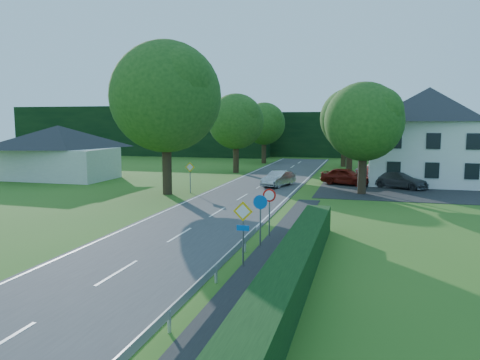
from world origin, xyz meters
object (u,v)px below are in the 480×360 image
(streetlight, at_px, (358,135))
(parked_car_silver_a, at_px, (385,173))
(parked_car_red, at_px, (346,176))
(parasol, at_px, (367,175))
(moving_car, at_px, (279,179))
(motorcycle, at_px, (276,182))
(parked_car_grey, at_px, (400,180))

(streetlight, xyz_separation_m, parked_car_silver_a, (2.40, 5.18, -3.58))
(parked_car_red, distance_m, parasol, 1.84)
(streetlight, xyz_separation_m, parked_car_red, (-1.00, 2.88, -3.68))
(parked_car_red, relative_size, parasol, 2.23)
(moving_car, height_order, parasol, parasol)
(streetlight, height_order, parked_car_red, streetlight)
(motorcycle, height_order, parked_car_silver_a, parked_car_silver_a)
(moving_car, xyz_separation_m, parasol, (7.37, 2.70, 0.22))
(streetlight, distance_m, motorcycle, 7.69)
(moving_car, height_order, parked_car_grey, parked_car_grey)
(parked_car_silver_a, distance_m, parked_car_grey, 3.35)
(moving_car, xyz_separation_m, parked_car_grey, (10.00, 1.63, 0.02))
(streetlight, xyz_separation_m, motorcycle, (-6.55, -0.88, -3.93))
(parked_car_red, bearing_deg, moving_car, 133.24)
(moving_car, bearing_deg, parked_car_red, 41.53)
(parked_car_silver_a, bearing_deg, parked_car_grey, -147.04)
(streetlight, xyz_separation_m, parasol, (0.82, 3.07, -3.55))
(parked_car_red, bearing_deg, parasol, -65.21)
(parked_car_red, relative_size, parked_car_silver_a, 0.84)
(parked_car_red, bearing_deg, motorcycle, 142.97)
(parked_car_silver_a, bearing_deg, parasol, 157.66)
(moving_car, relative_size, parked_car_grey, 0.86)
(streetlight, bearing_deg, parked_car_silver_a, 65.09)
(parked_car_red, xyz_separation_m, parasol, (1.82, 0.19, 0.14))
(motorcycle, height_order, parked_car_red, parked_car_red)
(moving_car, distance_m, motorcycle, 1.26)
(moving_car, relative_size, parked_car_red, 0.92)
(parked_car_red, height_order, parasol, parasol)
(parked_car_red, height_order, parked_car_grey, parked_car_red)
(moving_car, bearing_deg, parasol, 37.29)
(parked_car_silver_a, relative_size, parasol, 2.64)
(moving_car, bearing_deg, streetlight, 13.91)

